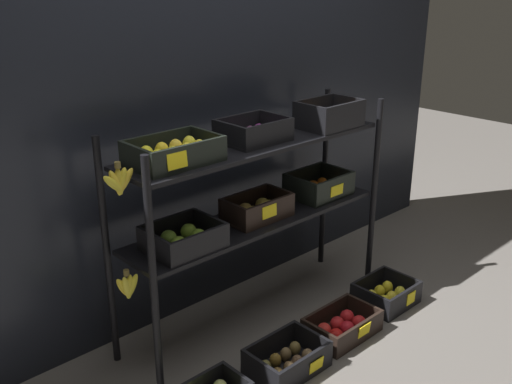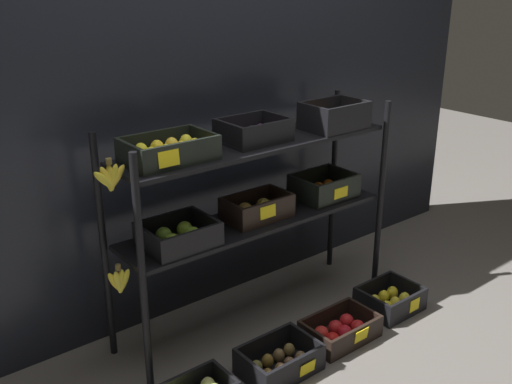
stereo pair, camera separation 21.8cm
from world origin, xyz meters
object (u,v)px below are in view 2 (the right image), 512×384
object	(u,v)px
display_rack	(254,181)
crate_ground_kiwi	(279,362)
crate_ground_apple_red	(340,330)
crate_ground_lemon	(390,300)

from	to	relation	value
display_rack	crate_ground_kiwi	size ratio (longest dim) A/B	4.53
display_rack	crate_ground_apple_red	world-z (taller)	display_rack
crate_ground_kiwi	crate_ground_lemon	world-z (taller)	crate_ground_kiwi
crate_ground_apple_red	crate_ground_lemon	bearing A→B (deg)	3.73
display_rack	crate_ground_apple_red	bearing A→B (deg)	-61.43
display_rack	crate_ground_lemon	size ratio (longest dim) A/B	5.14
crate_ground_apple_red	crate_ground_lemon	distance (m)	0.41
display_rack	crate_ground_kiwi	xyz separation A→B (m)	(-0.18, -0.41, -0.72)
crate_ground_kiwi	crate_ground_apple_red	distance (m)	0.40
crate_ground_apple_red	crate_ground_lemon	size ratio (longest dim) A/B	1.19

